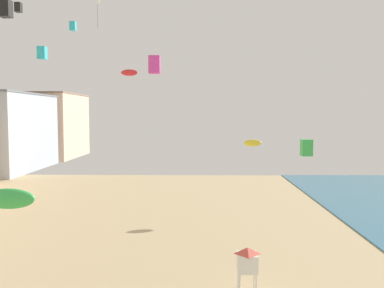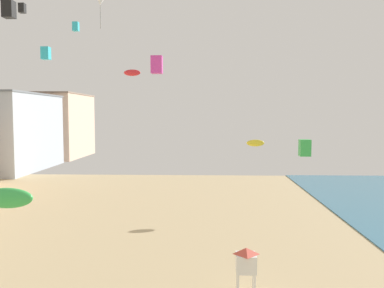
{
  "view_description": "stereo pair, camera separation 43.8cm",
  "coord_description": "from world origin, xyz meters",
  "px_view_note": "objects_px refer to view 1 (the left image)",
  "views": [
    {
      "loc": [
        6.67,
        -5.59,
        9.89
      ],
      "look_at": [
        6.12,
        20.58,
        7.98
      ],
      "focal_mm": 37.87,
      "sensor_mm": 36.0,
      "label": 1
    },
    {
      "loc": [
        7.11,
        -5.58,
        9.89
      ],
      "look_at": [
        6.12,
        20.58,
        7.98
      ],
      "focal_mm": 37.87,
      "sensor_mm": 36.0,
      "label": 2
    }
  ],
  "objects_px": {
    "kite_yellow_parafoil": "(253,143)",
    "kite_green_parafoil": "(8,199)",
    "kite_black_box": "(5,9)",
    "kite_red_parafoil": "(129,73)",
    "kite_cyan_box_2": "(42,53)",
    "kite_cyan_box": "(73,26)",
    "kite_black_box_2": "(18,7)",
    "lifeguard_stand": "(247,260)",
    "kite_magenta_box": "(155,65)",
    "kite_green_box": "(306,148)"
  },
  "relations": [
    {
      "from": "kite_black_box_2",
      "to": "lifeguard_stand",
      "type": "bearing_deg",
      "value": -42.85
    },
    {
      "from": "kite_black_box",
      "to": "kite_black_box_2",
      "type": "height_order",
      "value": "kite_black_box_2"
    },
    {
      "from": "kite_cyan_box",
      "to": "kite_green_parafoil",
      "type": "xyz_separation_m",
      "value": [
        3.47,
        -20.99,
        -12.15
      ]
    },
    {
      "from": "kite_magenta_box",
      "to": "kite_black_box_2",
      "type": "bearing_deg",
      "value": 168.08
    },
    {
      "from": "kite_black_box",
      "to": "kite_cyan_box_2",
      "type": "height_order",
      "value": "kite_black_box"
    },
    {
      "from": "kite_yellow_parafoil",
      "to": "kite_green_box",
      "type": "xyz_separation_m",
      "value": [
        -0.4,
        -23.55,
        1.42
      ]
    },
    {
      "from": "kite_magenta_box",
      "to": "kite_cyan_box_2",
      "type": "distance_m",
      "value": 13.73
    },
    {
      "from": "kite_green_box",
      "to": "kite_green_parafoil",
      "type": "relative_size",
      "value": 0.34
    },
    {
      "from": "kite_magenta_box",
      "to": "kite_green_box",
      "type": "relative_size",
      "value": 2.03
    },
    {
      "from": "kite_black_box",
      "to": "kite_cyan_box",
      "type": "height_order",
      "value": "kite_black_box"
    },
    {
      "from": "kite_green_box",
      "to": "kite_cyan_box",
      "type": "bearing_deg",
      "value": 132.46
    },
    {
      "from": "kite_magenta_box",
      "to": "kite_yellow_parafoil",
      "type": "distance_m",
      "value": 13.51
    },
    {
      "from": "kite_cyan_box",
      "to": "kite_cyan_box_2",
      "type": "height_order",
      "value": "kite_cyan_box"
    },
    {
      "from": "lifeguard_stand",
      "to": "kite_cyan_box_2",
      "type": "relative_size",
      "value": 1.9
    },
    {
      "from": "kite_yellow_parafoil",
      "to": "kite_red_parafoil",
      "type": "height_order",
      "value": "kite_red_parafoil"
    },
    {
      "from": "kite_black_box",
      "to": "kite_yellow_parafoil",
      "type": "xyz_separation_m",
      "value": [
        22.75,
        7.5,
        -12.34
      ]
    },
    {
      "from": "kite_green_parafoil",
      "to": "kite_magenta_box",
      "type": "bearing_deg",
      "value": 78.32
    },
    {
      "from": "kite_green_parafoil",
      "to": "kite_red_parafoil",
      "type": "bearing_deg",
      "value": 87.59
    },
    {
      "from": "kite_magenta_box",
      "to": "kite_green_parafoil",
      "type": "height_order",
      "value": "kite_magenta_box"
    },
    {
      "from": "kite_green_box",
      "to": "kite_green_parafoil",
      "type": "distance_m",
      "value": 14.17
    },
    {
      "from": "kite_black_box_2",
      "to": "kite_cyan_box",
      "type": "xyz_separation_m",
      "value": [
        6.4,
        -2.75,
        -2.49
      ]
    },
    {
      "from": "kite_cyan_box_2",
      "to": "kite_magenta_box",
      "type": "bearing_deg",
      "value": -21.68
    },
    {
      "from": "lifeguard_stand",
      "to": "kite_green_parafoil",
      "type": "distance_m",
      "value": 12.73
    },
    {
      "from": "kite_black_box_2",
      "to": "kite_red_parafoil",
      "type": "relative_size",
      "value": 0.54
    },
    {
      "from": "kite_yellow_parafoil",
      "to": "kite_magenta_box",
      "type": "bearing_deg",
      "value": -153.93
    },
    {
      "from": "kite_cyan_box_2",
      "to": "kite_cyan_box",
      "type": "bearing_deg",
      "value": -44.46
    },
    {
      "from": "kite_green_box",
      "to": "kite_black_box",
      "type": "bearing_deg",
      "value": 144.32
    },
    {
      "from": "kite_yellow_parafoil",
      "to": "kite_green_parafoil",
      "type": "relative_size",
      "value": 0.78
    },
    {
      "from": "kite_yellow_parafoil",
      "to": "kite_cyan_box",
      "type": "distance_m",
      "value": 21.57
    },
    {
      "from": "kite_black_box",
      "to": "kite_cyan_box",
      "type": "xyz_separation_m",
      "value": [
        5.04,
        2.87,
        -0.93
      ]
    },
    {
      "from": "kite_yellow_parafoil",
      "to": "kite_black_box_2",
      "type": "distance_m",
      "value": 27.89
    },
    {
      "from": "kite_cyan_box_2",
      "to": "kite_red_parafoil",
      "type": "height_order",
      "value": "kite_cyan_box_2"
    },
    {
      "from": "kite_black_box",
      "to": "kite_red_parafoil",
      "type": "distance_m",
      "value": 12.98
    },
    {
      "from": "kite_magenta_box",
      "to": "kite_black_box_2",
      "type": "xyz_separation_m",
      "value": [
        -14.16,
        2.99,
        6.16
      ]
    },
    {
      "from": "lifeguard_stand",
      "to": "kite_magenta_box",
      "type": "relative_size",
      "value": 1.55
    },
    {
      "from": "lifeguard_stand",
      "to": "kite_black_box_2",
      "type": "height_order",
      "value": "kite_black_box_2"
    },
    {
      "from": "kite_magenta_box",
      "to": "kite_black_box_2",
      "type": "height_order",
      "value": "kite_black_box_2"
    },
    {
      "from": "kite_black_box_2",
      "to": "kite_black_box",
      "type": "bearing_deg",
      "value": -76.45
    },
    {
      "from": "lifeguard_stand",
      "to": "kite_red_parafoil",
      "type": "relative_size",
      "value": 1.44
    },
    {
      "from": "kite_cyan_box",
      "to": "kite_red_parafoil",
      "type": "relative_size",
      "value": 0.48
    },
    {
      "from": "kite_green_parafoil",
      "to": "kite_black_box_2",
      "type": "bearing_deg",
      "value": 112.56
    },
    {
      "from": "kite_black_box",
      "to": "kite_magenta_box",
      "type": "bearing_deg",
      "value": 11.62
    },
    {
      "from": "lifeguard_stand",
      "to": "kite_black_box_2",
      "type": "xyz_separation_m",
      "value": [
        -21.12,
        19.59,
        18.91
      ]
    },
    {
      "from": "kite_cyan_box",
      "to": "kite_red_parafoil",
      "type": "distance_m",
      "value": 7.45
    },
    {
      "from": "kite_black_box_2",
      "to": "kite_red_parafoil",
      "type": "height_order",
      "value": "kite_black_box_2"
    },
    {
      "from": "kite_cyan_box_2",
      "to": "kite_green_box",
      "type": "xyz_separation_m",
      "value": [
        22.19,
        -23.71,
        -8.23
      ]
    },
    {
      "from": "kite_yellow_parafoil",
      "to": "kite_cyan_box",
      "type": "height_order",
      "value": "kite_cyan_box"
    },
    {
      "from": "kite_green_box",
      "to": "lifeguard_stand",
      "type": "bearing_deg",
      "value": 141.22
    },
    {
      "from": "kite_cyan_box",
      "to": "kite_green_box",
      "type": "xyz_separation_m",
      "value": [
        17.31,
        -18.92,
        -9.99
      ]
    },
    {
      "from": "kite_cyan_box_2",
      "to": "kite_green_box",
      "type": "relative_size",
      "value": 1.65
    }
  ]
}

